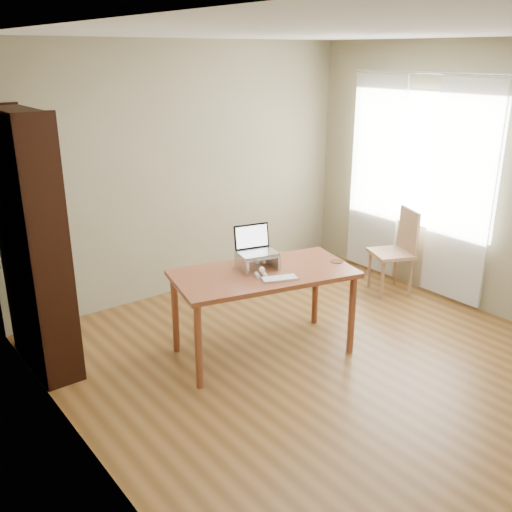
% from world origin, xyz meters
% --- Properties ---
extents(room, '(4.04, 4.54, 2.64)m').
position_xyz_m(room, '(0.03, 0.01, 1.30)').
color(room, brown).
rests_on(room, ground).
extents(bookshelf, '(0.30, 0.90, 2.10)m').
position_xyz_m(bookshelf, '(-1.83, 1.55, 1.05)').
color(bookshelf, black).
rests_on(bookshelf, ground).
extents(curtains, '(0.03, 1.90, 2.25)m').
position_xyz_m(curtains, '(1.92, 0.80, 1.17)').
color(curtains, white).
rests_on(curtains, ground).
extents(desk, '(1.63, 1.08, 0.75)m').
position_xyz_m(desk, '(-0.29, 0.60, 0.66)').
color(desk, brown).
rests_on(desk, ground).
extents(laptop_stand, '(0.32, 0.25, 0.13)m').
position_xyz_m(laptop_stand, '(-0.29, 0.68, 0.83)').
color(laptop_stand, silver).
rests_on(laptop_stand, desk).
extents(laptop, '(0.36, 0.33, 0.22)m').
position_xyz_m(laptop, '(-0.29, 0.73, 0.94)').
color(laptop, silver).
rests_on(laptop, laptop_stand).
extents(keyboard, '(0.32, 0.23, 0.02)m').
position_xyz_m(keyboard, '(-0.30, 0.38, 0.76)').
color(keyboard, silver).
rests_on(keyboard, desk).
extents(coaster, '(0.11, 0.11, 0.01)m').
position_xyz_m(coaster, '(0.37, 0.39, 0.75)').
color(coaster, '#56381D').
rests_on(coaster, desk).
extents(cat, '(0.25, 0.48, 0.15)m').
position_xyz_m(cat, '(-0.31, 0.71, 0.82)').
color(cat, '#4A433A').
rests_on(cat, desk).
extents(chair, '(0.54, 0.53, 0.92)m').
position_xyz_m(chair, '(1.70, 0.81, 0.49)').
color(chair, '#9F7656').
rests_on(chair, ground).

